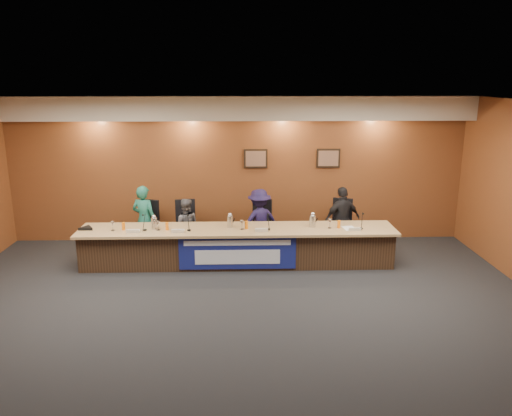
{
  "coord_description": "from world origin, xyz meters",
  "views": [
    {
      "loc": [
        0.08,
        -6.87,
        3.57
      ],
      "look_at": [
        0.36,
        2.49,
        1.12
      ],
      "focal_mm": 35.0,
      "sensor_mm": 36.0,
      "label": 1
    }
  ],
  "objects_px": {
    "panelist_b": "(186,226)",
    "carafe_left": "(154,223)",
    "panelist_a": "(144,220)",
    "speakerphone": "(87,228)",
    "carafe_right": "(312,221)",
    "panelist_d": "(342,219)",
    "office_chair_a": "(146,230)",
    "office_chair_d": "(341,228)",
    "office_chair_c": "(259,229)",
    "banner": "(237,253)",
    "dais_body": "(238,247)",
    "panelist_c": "(259,221)",
    "carafe_mid": "(230,221)",
    "office_chair_b": "(186,229)"
  },
  "relations": [
    {
      "from": "panelist_a",
      "to": "office_chair_a",
      "type": "bearing_deg",
      "value": -70.14
    },
    {
      "from": "carafe_right",
      "to": "speakerphone",
      "type": "relative_size",
      "value": 0.72
    },
    {
      "from": "panelist_a",
      "to": "speakerphone",
      "type": "height_order",
      "value": "panelist_a"
    },
    {
      "from": "speakerphone",
      "to": "office_chair_a",
      "type": "bearing_deg",
      "value": 41.1
    },
    {
      "from": "carafe_left",
      "to": "carafe_mid",
      "type": "height_order",
      "value": "carafe_mid"
    },
    {
      "from": "banner",
      "to": "carafe_left",
      "type": "distance_m",
      "value": 1.71
    },
    {
      "from": "office_chair_a",
      "to": "office_chair_d",
      "type": "distance_m",
      "value": 4.12
    },
    {
      "from": "panelist_a",
      "to": "office_chair_b",
      "type": "height_order",
      "value": "panelist_a"
    },
    {
      "from": "office_chair_c",
      "to": "carafe_right",
      "type": "distance_m",
      "value": 1.35
    },
    {
      "from": "panelist_b",
      "to": "office_chair_c",
      "type": "height_order",
      "value": "panelist_b"
    },
    {
      "from": "office_chair_c",
      "to": "panelist_a",
      "type": "bearing_deg",
      "value": -157.75
    },
    {
      "from": "office_chair_c",
      "to": "panelist_c",
      "type": "bearing_deg",
      "value": -70.15
    },
    {
      "from": "dais_body",
      "to": "office_chair_c",
      "type": "bearing_deg",
      "value": 60.76
    },
    {
      "from": "office_chair_c",
      "to": "carafe_right",
      "type": "bearing_deg",
      "value": -18.52
    },
    {
      "from": "panelist_b",
      "to": "office_chair_b",
      "type": "xyz_separation_m",
      "value": [
        0.0,
        0.1,
        -0.1
      ]
    },
    {
      "from": "carafe_mid",
      "to": "panelist_b",
      "type": "bearing_deg",
      "value": 144.33
    },
    {
      "from": "office_chair_a",
      "to": "panelist_a",
      "type": "bearing_deg",
      "value": -72.56
    },
    {
      "from": "panelist_a",
      "to": "carafe_left",
      "type": "bearing_deg",
      "value": 134.05
    },
    {
      "from": "carafe_mid",
      "to": "banner",
      "type": "bearing_deg",
      "value": -72.17
    },
    {
      "from": "carafe_left",
      "to": "carafe_right",
      "type": "height_order",
      "value": "carafe_right"
    },
    {
      "from": "panelist_a",
      "to": "office_chair_d",
      "type": "bearing_deg",
      "value": -158.75
    },
    {
      "from": "panelist_c",
      "to": "dais_body",
      "type": "bearing_deg",
      "value": 35.42
    },
    {
      "from": "office_chair_a",
      "to": "office_chair_d",
      "type": "height_order",
      "value": "same"
    },
    {
      "from": "office_chair_d",
      "to": "carafe_mid",
      "type": "xyz_separation_m",
      "value": [
        -2.33,
        -0.78,
        0.39
      ]
    },
    {
      "from": "panelist_a",
      "to": "panelist_b",
      "type": "height_order",
      "value": "panelist_a"
    },
    {
      "from": "panelist_d",
      "to": "office_chair_a",
      "type": "bearing_deg",
      "value": -20.71
    },
    {
      "from": "carafe_mid",
      "to": "panelist_a",
      "type": "bearing_deg",
      "value": 159.27
    },
    {
      "from": "banner",
      "to": "office_chair_d",
      "type": "xyz_separation_m",
      "value": [
        2.19,
        1.22,
        0.1
      ]
    },
    {
      "from": "panelist_b",
      "to": "carafe_left",
      "type": "xyz_separation_m",
      "value": [
        -0.51,
        -0.75,
        0.28
      ]
    },
    {
      "from": "panelist_a",
      "to": "panelist_d",
      "type": "xyz_separation_m",
      "value": [
        4.12,
        0.0,
        -0.03
      ]
    },
    {
      "from": "dais_body",
      "to": "carafe_mid",
      "type": "bearing_deg",
      "value": 169.11
    },
    {
      "from": "banner",
      "to": "panelist_c",
      "type": "distance_m",
      "value": 1.24
    },
    {
      "from": "office_chair_a",
      "to": "carafe_mid",
      "type": "bearing_deg",
      "value": -6.04
    },
    {
      "from": "panelist_c",
      "to": "carafe_left",
      "type": "distance_m",
      "value": 2.19
    },
    {
      "from": "office_chair_d",
      "to": "speakerphone",
      "type": "height_order",
      "value": "speakerphone"
    },
    {
      "from": "office_chair_b",
      "to": "carafe_mid",
      "type": "relative_size",
      "value": 2.06
    },
    {
      "from": "dais_body",
      "to": "panelist_a",
      "type": "bearing_deg",
      "value": 159.96
    },
    {
      "from": "carafe_mid",
      "to": "office_chair_c",
      "type": "bearing_deg",
      "value": 52.67
    },
    {
      "from": "panelist_a",
      "to": "panelist_b",
      "type": "bearing_deg",
      "value": -160.14
    },
    {
      "from": "speakerphone",
      "to": "carafe_mid",
      "type": "bearing_deg",
      "value": 1.27
    },
    {
      "from": "office_chair_d",
      "to": "carafe_mid",
      "type": "relative_size",
      "value": 2.06
    },
    {
      "from": "panelist_b",
      "to": "panelist_d",
      "type": "bearing_deg",
      "value": 178.11
    },
    {
      "from": "dais_body",
      "to": "panelist_b",
      "type": "height_order",
      "value": "panelist_b"
    },
    {
      "from": "panelist_c",
      "to": "office_chair_a",
      "type": "height_order",
      "value": "panelist_c"
    },
    {
      "from": "carafe_right",
      "to": "panelist_b",
      "type": "bearing_deg",
      "value": 164.63
    },
    {
      "from": "carafe_left",
      "to": "speakerphone",
      "type": "height_order",
      "value": "carafe_left"
    },
    {
      "from": "panelist_a",
      "to": "carafe_right",
      "type": "height_order",
      "value": "panelist_a"
    },
    {
      "from": "carafe_left",
      "to": "panelist_d",
      "type": "bearing_deg",
      "value": 11.23
    },
    {
      "from": "panelist_c",
      "to": "carafe_left",
      "type": "height_order",
      "value": "panelist_c"
    },
    {
      "from": "panelist_b",
      "to": "carafe_left",
      "type": "distance_m",
      "value": 0.95
    }
  ]
}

